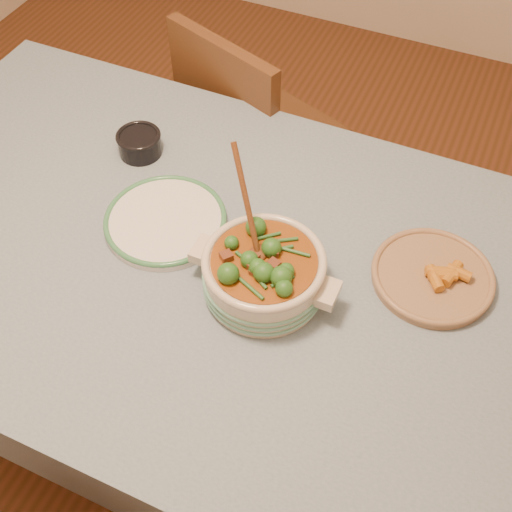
{
  "coord_description": "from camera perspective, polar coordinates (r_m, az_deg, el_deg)",
  "views": [
    {
      "loc": [
        0.55,
        -0.8,
        1.89
      ],
      "look_at": [
        0.2,
        -0.03,
        0.85
      ],
      "focal_mm": 45.0,
      "sensor_mm": 36.0,
      "label": 1
    }
  ],
  "objects": [
    {
      "name": "floor",
      "position": [
        2.12,
        -4.83,
        -12.22
      ],
      "size": [
        4.5,
        4.5,
        0.0
      ],
      "primitive_type": "plane",
      "color": "#4F2E16",
      "rests_on": "ground"
    },
    {
      "name": "condiment_bowl",
      "position": [
        1.7,
        -10.33,
        9.92
      ],
      "size": [
        0.13,
        0.13,
        0.06
      ],
      "rotation": [
        0.0,
        0.0,
        0.19
      ],
      "color": "black",
      "rests_on": "dining_table"
    },
    {
      "name": "stew_casserole",
      "position": [
        1.35,
        0.7,
        -1.31
      ],
      "size": [
        0.33,
        0.26,
        0.31
      ],
      "rotation": [
        0.0,
        0.0,
        0.0
      ],
      "color": "beige",
      "rests_on": "dining_table"
    },
    {
      "name": "white_plate",
      "position": [
        1.52,
        -8.05,
        3.15
      ],
      "size": [
        0.34,
        0.34,
        0.03
      ],
      "rotation": [
        0.0,
        0.0,
        -0.21
      ],
      "color": "silver",
      "rests_on": "dining_table"
    },
    {
      "name": "chair_far",
      "position": [
        2.15,
        -0.6,
        10.9
      ],
      "size": [
        0.53,
        0.53,
        0.89
      ],
      "rotation": [
        0.0,
        0.0,
        2.8
      ],
      "color": "#58341B",
      "rests_on": "floor"
    },
    {
      "name": "fried_plate",
      "position": [
        1.45,
        15.45,
        -1.62
      ],
      "size": [
        0.3,
        0.3,
        0.05
      ],
      "rotation": [
        0.0,
        0.0,
        0.17
      ],
      "color": "#997155",
      "rests_on": "dining_table"
    },
    {
      "name": "dining_table",
      "position": [
        1.56,
        -6.44,
        -1.12
      ],
      "size": [
        1.68,
        1.08,
        0.76
      ],
      "color": "brown",
      "rests_on": "floor"
    }
  ]
}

